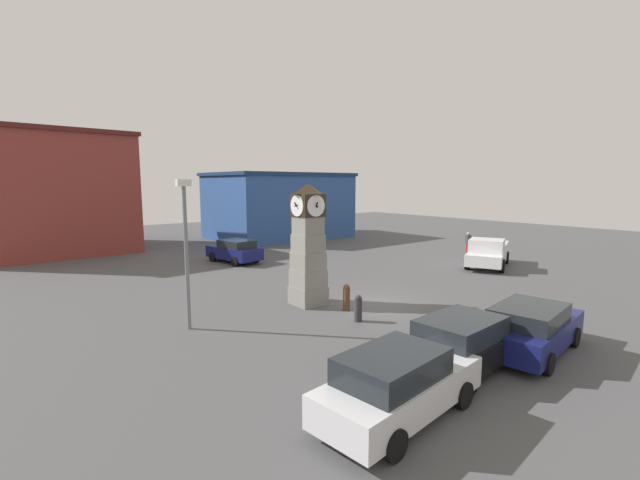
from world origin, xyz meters
TOP-DOWN VIEW (x-y plane):
  - ground_plane at (0.00, 0.00)m, footprint 86.39×86.39m
  - clock_tower at (-2.26, 1.82)m, footprint 1.45×1.40m
  - bollard_near_tower at (-1.57, 0.06)m, footprint 0.29×0.29m
  - bollard_mid_row at (-2.15, -1.28)m, footprint 0.31×0.31m
  - car_navy_sedan at (-6.09, -6.85)m, footprint 4.60×2.26m
  - car_near_tower at (-2.70, -6.27)m, footprint 4.49×2.19m
  - car_by_building at (0.04, -6.81)m, footprint 4.79×2.54m
  - car_far_lot at (-0.26, 12.88)m, footprint 2.47×4.29m
  - pickup_truck at (11.79, 1.71)m, footprint 5.74×4.11m
  - pedestrian_crossing_lot at (15.09, 5.31)m, footprint 0.43×0.29m
  - street_lamp_near_road at (-7.60, 1.84)m, footprint 0.50×0.24m
  - warehouse_blue_far at (-9.35, 25.81)m, footprint 11.32×11.70m
  - storefront_low_left at (9.31, 22.58)m, footprint 12.68×9.56m

SIDE VIEW (x-z plane):
  - ground_plane at x=0.00m, z-range 0.00..0.00m
  - bollard_mid_row at x=-2.15m, z-range 0.01..1.05m
  - bollard_near_tower at x=-1.57m, z-range 0.01..1.13m
  - car_far_lot at x=-0.26m, z-range 0.02..1.55m
  - car_near_tower at x=-2.70m, z-range 0.01..1.57m
  - car_by_building at x=0.04m, z-range 0.02..1.57m
  - car_navy_sedan at x=-6.09m, z-range 0.01..1.62m
  - pickup_truck at x=11.79m, z-range 0.01..1.86m
  - pedestrian_crossing_lot at x=15.09m, z-range 0.12..1.76m
  - clock_tower at x=-2.26m, z-range -0.14..5.11m
  - storefront_low_left at x=9.31m, z-range 0.01..6.24m
  - street_lamp_near_road at x=-7.60m, z-range 0.48..5.88m
  - warehouse_blue_far at x=-9.35m, z-range 0.01..9.03m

